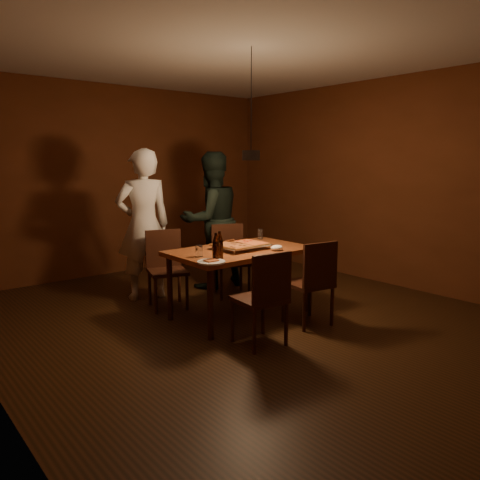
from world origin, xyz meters
TOP-DOWN VIEW (x-y plane):
  - room_shell at (0.00, 0.00)m, footprint 6.00×6.00m
  - dining_table at (0.03, 0.21)m, footprint 1.50×0.90m
  - chair_far_left at (-0.41, 1.04)m, footprint 0.53×0.53m
  - chair_far_right at (0.48, 0.96)m, footprint 0.55×0.55m
  - chair_near_left at (-0.36, -0.61)m, footprint 0.46×0.46m
  - chair_near_right at (0.39, -0.53)m, footprint 0.48×0.48m
  - pizza_tray at (0.04, 0.21)m, footprint 0.58×0.48m
  - pizza_meat at (-0.10, 0.20)m, footprint 0.31×0.45m
  - pizza_cheese at (0.17, 0.20)m, footprint 0.25×0.39m
  - spatula at (0.04, 0.24)m, footprint 0.16×0.26m
  - beer_bottle_a at (-0.51, -0.08)m, footprint 0.07×0.07m
  - beer_bottle_b at (-0.44, -0.05)m, footprint 0.07×0.07m
  - water_glass_left at (-0.55, 0.16)m, footprint 0.07×0.07m
  - water_glass_right at (0.64, 0.56)m, footprint 0.06×0.06m
  - plate_slice at (-0.62, -0.15)m, footprint 0.27×0.27m
  - napkin at (0.28, -0.11)m, footprint 0.14×0.11m
  - diner_white at (-0.45, 1.50)m, footprint 0.75×0.58m
  - diner_dark at (0.51, 1.40)m, footprint 0.93×0.75m
  - pendant_lamp at (0.00, 0.00)m, footprint 0.18×0.18m

SIDE VIEW (x-z plane):
  - chair_far_left at x=-0.41m, z-range 0.29..0.78m
  - chair_far_right at x=0.48m, z-range 0.29..0.78m
  - chair_near_left at x=-0.36m, z-range 0.29..0.78m
  - chair_near_right at x=0.39m, z-range 0.29..0.78m
  - dining_table at x=0.03m, z-range 0.30..1.05m
  - plate_slice at x=-0.62m, z-range 0.75..0.77m
  - pizza_tray at x=0.04m, z-range 0.75..0.80m
  - napkin at x=0.28m, z-range 0.75..0.81m
  - pizza_meat at x=-0.10m, z-range 0.80..0.82m
  - pizza_cheese at x=0.17m, z-range 0.80..0.82m
  - water_glass_left at x=-0.55m, z-range 0.75..0.87m
  - water_glass_right at x=0.64m, z-range 0.75..0.87m
  - spatula at x=0.04m, z-range 0.79..0.83m
  - beer_bottle_a at x=-0.51m, z-range 0.75..1.02m
  - beer_bottle_b at x=-0.44m, z-range 0.75..1.02m
  - diner_dark at x=0.51m, z-range 0.00..1.81m
  - diner_white at x=-0.45m, z-range 0.00..1.84m
  - room_shell at x=0.00m, z-range -1.60..4.40m
  - pendant_lamp at x=0.00m, z-range 1.21..2.31m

